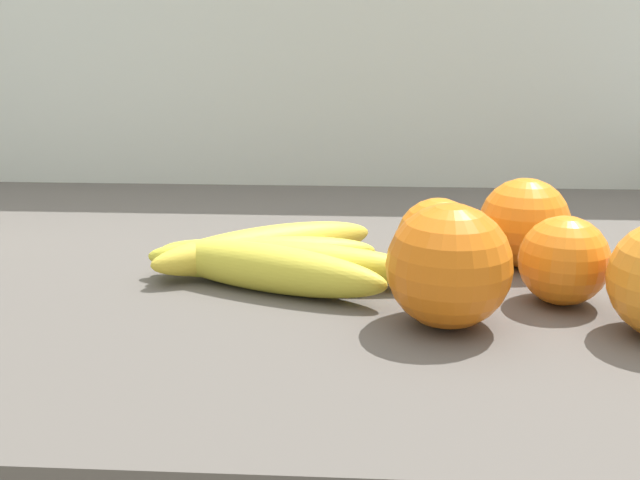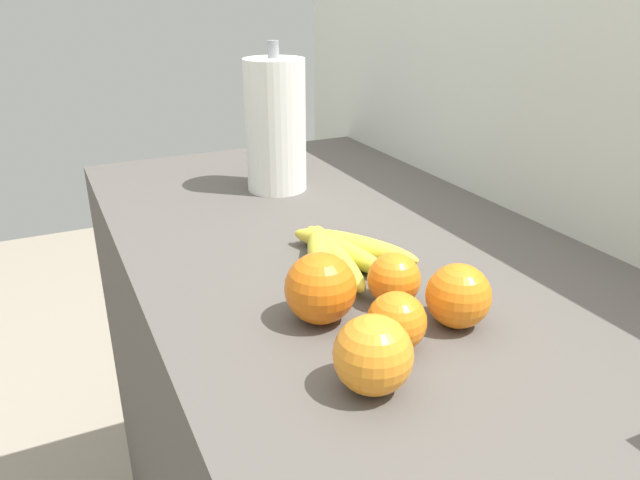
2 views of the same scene
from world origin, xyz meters
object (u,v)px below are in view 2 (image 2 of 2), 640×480
(orange_right, at_px, (397,322))
(orange_back_right, at_px, (320,288))
(orange_front, at_px, (394,279))
(paper_towel_roll, at_px, (276,126))
(orange_center, at_px, (461,295))
(banana_bunch, at_px, (337,252))
(orange_back_left, at_px, (373,355))

(orange_right, relative_size, orange_back_right, 0.77)
(orange_back_right, bearing_deg, orange_front, 89.03)
(orange_right, xyz_separation_m, orange_front, (-0.09, 0.05, 0.00))
(orange_back_right, height_order, paper_towel_roll, paper_towel_roll)
(orange_center, distance_m, orange_back_right, 0.16)
(orange_right, xyz_separation_m, paper_towel_roll, (-0.57, 0.09, 0.09))
(orange_center, bearing_deg, banana_bunch, -165.49)
(orange_back_right, bearing_deg, banana_bunch, 146.02)
(orange_right, distance_m, orange_front, 0.10)
(orange_front, bearing_deg, orange_center, 29.87)
(orange_center, height_order, orange_front, orange_center)
(orange_front, distance_m, paper_towel_roll, 0.49)
(orange_center, bearing_deg, orange_front, -150.13)
(orange_right, distance_m, orange_back_left, 0.08)
(banana_bunch, distance_m, orange_right, 0.22)
(paper_towel_roll, bearing_deg, orange_back_right, -15.93)
(orange_center, height_order, orange_back_right, orange_back_right)
(orange_right, relative_size, paper_towel_roll, 0.24)
(orange_center, xyz_separation_m, orange_back_right, (-0.08, -0.14, 0.00))
(orange_center, bearing_deg, paper_towel_roll, -179.59)
(orange_right, xyz_separation_m, orange_back_right, (-0.09, -0.05, 0.01))
(orange_right, height_order, orange_front, same)
(orange_front, xyz_separation_m, orange_back_left, (0.14, -0.11, 0.01))
(orange_back_left, xyz_separation_m, paper_towel_roll, (-0.62, 0.15, 0.08))
(orange_front, relative_size, orange_back_left, 0.84)
(orange_back_right, xyz_separation_m, orange_back_left, (0.14, -0.01, -0.00))
(orange_center, height_order, paper_towel_roll, paper_towel_roll)
(banana_bunch, height_order, orange_back_left, orange_back_left)
(orange_center, distance_m, orange_back_left, 0.16)
(paper_towel_roll, bearing_deg, orange_front, -4.62)
(banana_bunch, relative_size, orange_front, 3.35)
(banana_bunch, distance_m, orange_back_left, 0.29)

